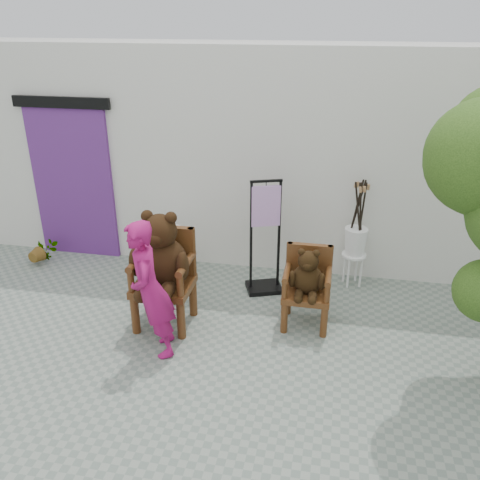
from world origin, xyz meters
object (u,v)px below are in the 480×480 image
(chair_small, at_px, (307,280))
(display_stand, at_px, (265,250))
(person, at_px, (151,290))
(cafe_table, at_px, (163,249))
(stool_bucket, at_px, (355,241))
(chair_big, at_px, (162,262))

(chair_small, xyz_separation_m, display_stand, (-0.59, 0.68, 0.01))
(person, relative_size, cafe_table, 2.15)
(person, xyz_separation_m, cafe_table, (-0.43, 1.59, -0.32))
(cafe_table, height_order, stool_bucket, stool_bucket)
(cafe_table, bearing_deg, stool_bucket, 7.32)
(chair_big, xyz_separation_m, cafe_table, (-0.37, 1.03, -0.36))
(chair_big, height_order, cafe_table, chair_big)
(cafe_table, bearing_deg, chair_big, -70.52)
(chair_small, distance_m, stool_bucket, 1.19)
(chair_big, bearing_deg, cafe_table, 109.48)
(chair_small, relative_size, cafe_table, 1.39)
(display_stand, bearing_deg, chair_small, -69.26)
(chair_big, height_order, display_stand, display_stand)
(chair_big, height_order, stool_bucket, stool_bucket)
(chair_small, distance_m, cafe_table, 2.11)
(chair_small, distance_m, display_stand, 0.90)
(chair_small, height_order, stool_bucket, stool_bucket)
(chair_small, xyz_separation_m, person, (-1.55, -0.86, 0.18))
(display_stand, bearing_deg, stool_bucket, -1.96)
(person, distance_m, cafe_table, 1.68)
(chair_small, bearing_deg, chair_big, -169.34)
(chair_small, height_order, cafe_table, chair_small)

